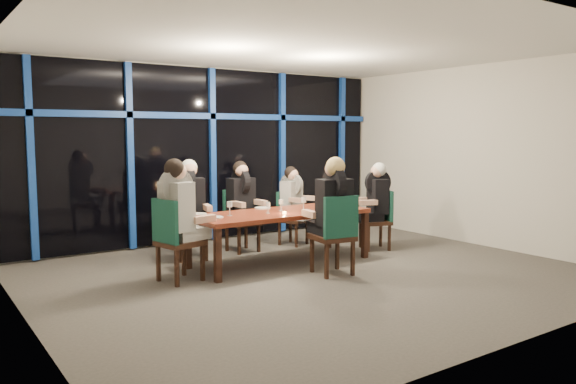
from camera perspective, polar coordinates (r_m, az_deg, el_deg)
name	(u,v)px	position (r m, az deg, el deg)	size (l,w,h in m)	color
room	(314,121)	(7.32, 2.70, 7.20)	(7.04, 7.00, 3.02)	#524D48
window_wall	(212,152)	(9.82, -7.74, 4.08)	(6.86, 0.43, 2.94)	black
dining_table	(280,216)	(8.06, -0.81, -2.48)	(2.60, 1.00, 0.75)	maroon
chair_far_left	(190,221)	(8.52, -9.96, -2.90)	(0.57, 0.57, 1.01)	black
chair_far_mid	(240,217)	(8.96, -4.95, -2.52)	(0.47, 0.47, 0.98)	black
chair_far_right	(289,215)	(9.44, 0.14, -2.33)	(0.54, 0.54, 0.90)	black
chair_end_left	(174,236)	(7.16, -11.54, -4.39)	(0.58, 0.58, 1.06)	black
chair_end_right	(380,216)	(9.18, 9.32, -2.45)	(0.57, 0.57, 0.96)	black
chair_near_mid	(336,231)	(7.39, 4.90, -3.96)	(0.56, 0.56, 1.07)	black
diner_far_left	(190,195)	(8.39, -9.90, -0.28)	(0.58, 0.68, 0.99)	black
diner_far_mid	(242,193)	(8.84, -4.68, -0.09)	(0.50, 0.62, 0.95)	black
diner_far_right	(293,194)	(9.36, 0.53, -0.19)	(0.55, 0.62, 0.88)	black
diner_end_left	(179,202)	(7.15, -11.02, -1.01)	(0.71, 0.59, 1.03)	black
diner_end_right	(376,193)	(9.10, 8.89, -0.11)	(0.65, 0.59, 0.93)	black
diner_near_mid	(333,198)	(7.41, 4.57, -0.65)	(0.57, 0.70, 1.04)	black
plate_far_left	(198,214)	(7.86, -9.13, -2.21)	(0.24, 0.24, 0.01)	white
plate_far_mid	(263,208)	(8.40, -2.59, -1.62)	(0.24, 0.24, 0.01)	white
plate_far_right	(322,202)	(9.08, 3.52, -1.05)	(0.24, 0.24, 0.01)	white
plate_end_left	(214,217)	(7.53, -7.49, -2.55)	(0.24, 0.24, 0.01)	white
plate_end_right	(342,204)	(8.92, 5.52, -1.19)	(0.24, 0.24, 0.01)	white
plate_near_mid	(312,212)	(7.93, 2.49, -2.08)	(0.24, 0.24, 0.01)	white
wine_bottle	(346,199)	(8.62, 5.95, -0.72)	(0.07, 0.07, 0.30)	black
water_pitcher	(328,203)	(8.30, 4.04, -1.10)	(0.12, 0.11, 0.19)	white
tea_light	(284,213)	(7.84, -0.37, -2.11)	(0.05, 0.05, 0.03)	#FEAB4C
wine_glass_a	(268,205)	(7.86, -2.05, -1.34)	(0.06, 0.06, 0.16)	silver
wine_glass_b	(281,203)	(8.10, -0.71, -1.08)	(0.06, 0.06, 0.17)	silver
wine_glass_c	(304,201)	(8.18, 1.60, -0.89)	(0.07, 0.07, 0.19)	silver
wine_glass_d	(230,205)	(7.68, -5.95, -1.35)	(0.08, 0.08, 0.19)	silver
wine_glass_e	(329,198)	(8.71, 4.16, -0.61)	(0.06, 0.06, 0.17)	silver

